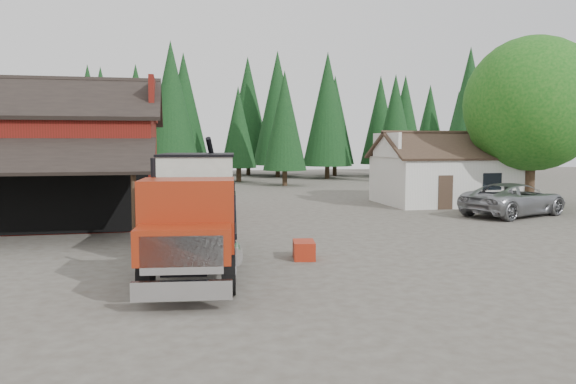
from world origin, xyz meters
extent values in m
plane|color=#4B453B|center=(0.00, 0.00, 0.00)|extent=(120.00, 120.00, 0.00)
cube|color=maroon|center=(-11.00, 10.00, 2.50)|extent=(12.00, 10.00, 5.00)
cube|color=black|center=(-11.00, 7.50, 6.00)|extent=(12.80, 5.53, 2.35)
cube|color=black|center=(-11.00, 12.50, 6.00)|extent=(12.80, 5.53, 2.35)
cube|color=maroon|center=(-5.00, 10.00, 6.00)|extent=(0.25, 7.00, 2.00)
cylinder|color=#382619|center=(-5.60, 2.10, 1.40)|extent=(0.20, 0.20, 2.80)
cube|color=black|center=(-11.00, 4.95, 2.00)|extent=(11.70, 0.08, 3.90)
cube|color=silver|center=(13.00, 13.00, 1.50)|extent=(8.00, 6.00, 3.00)
cube|color=#38281E|center=(13.00, 11.50, 3.75)|extent=(8.60, 3.42, 1.80)
cube|color=#38281E|center=(13.00, 14.50, 3.75)|extent=(8.60, 3.42, 1.80)
cube|color=silver|center=(9.00, 13.00, 3.75)|extent=(0.20, 4.20, 1.50)
cube|color=silver|center=(17.00, 13.00, 3.75)|extent=(0.20, 4.20, 1.50)
cube|color=#38281E|center=(11.50, 9.98, 1.00)|extent=(0.90, 0.06, 2.00)
cube|color=black|center=(14.50, 9.98, 1.60)|extent=(1.20, 0.06, 1.00)
cylinder|color=#382619|center=(17.00, 10.00, 1.60)|extent=(0.60, 0.60, 3.20)
sphere|color=#125114|center=(17.00, 10.00, 6.20)|extent=(8.00, 8.00, 8.00)
sphere|color=#125114|center=(15.80, 10.80, 5.00)|extent=(4.40, 4.40, 4.40)
sphere|color=#125114|center=(18.00, 9.20, 5.30)|extent=(4.80, 4.80, 4.80)
cylinder|color=#382619|center=(6.00, 30.00, 0.80)|extent=(0.44, 0.44, 1.60)
cone|color=black|center=(6.00, 30.00, 5.90)|extent=(3.96, 3.96, 9.00)
cylinder|color=#382619|center=(22.00, 26.00, 0.80)|extent=(0.44, 0.44, 1.60)
cone|color=black|center=(22.00, 26.00, 6.90)|extent=(4.84, 4.84, 11.00)
cylinder|color=#382619|center=(-4.00, 34.00, 0.80)|extent=(0.44, 0.44, 1.60)
cone|color=black|center=(-4.00, 34.00, 7.40)|extent=(5.28, 5.28, 12.00)
cylinder|color=black|center=(-4.87, -5.70, 0.55)|extent=(0.47, 1.12, 1.09)
cylinder|color=black|center=(-2.80, -5.93, 0.55)|extent=(0.47, 1.12, 1.09)
cylinder|color=black|center=(-4.34, -0.97, 0.55)|extent=(0.47, 1.12, 1.09)
cylinder|color=black|center=(-2.27, -1.20, 0.55)|extent=(0.47, 1.12, 1.09)
cylinder|color=black|center=(-4.18, 0.41, 0.55)|extent=(0.47, 1.12, 1.09)
cylinder|color=black|center=(-2.11, 0.18, 0.55)|extent=(0.47, 1.12, 1.09)
cube|color=black|center=(-3.48, -2.66, 0.94)|extent=(2.03, 8.59, 0.40)
cube|color=silver|center=(-4.00, -7.34, 0.55)|extent=(2.29, 0.43, 0.45)
cube|color=silver|center=(-3.99, -7.24, 1.34)|extent=(1.88, 0.31, 0.89)
cube|color=maroon|center=(-3.93, -6.65, 1.49)|extent=(2.36, 1.53, 0.84)
cube|color=maroon|center=(-3.78, -5.37, 2.03)|extent=(2.55, 1.94, 1.83)
cube|color=black|center=(-3.87, -6.16, 2.33)|extent=(2.08, 0.31, 0.89)
cylinder|color=black|center=(-4.67, -4.38, 2.58)|extent=(0.15, 0.15, 1.78)
cube|color=black|center=(-3.67, -4.39, 1.98)|extent=(2.43, 0.39, 1.59)
cube|color=black|center=(-3.32, -1.28, 1.21)|extent=(3.15, 5.99, 0.16)
cube|color=silver|center=(-3.32, -1.28, 2.68)|extent=(2.63, 3.50, 1.59)
cone|color=silver|center=(-3.32, -1.28, 1.68)|extent=(2.41, 2.41, 0.69)
cube|color=black|center=(-3.32, -1.28, 3.49)|extent=(2.74, 3.61, 0.08)
cylinder|color=black|center=(-2.58, 0.03, 2.58)|extent=(0.97, 2.11, 3.03)
cube|color=maroon|center=(-3.65, 1.15, 1.49)|extent=(0.68, 0.85, 0.45)
cylinder|color=silver|center=(-2.58, -4.86, 0.84)|extent=(0.66, 1.05, 0.56)
imported|color=#989A9F|center=(13.74, 6.63, 0.88)|extent=(6.93, 5.03, 1.75)
cube|color=#9C2411|center=(0.13, -1.97, 0.30)|extent=(0.87, 1.20, 0.60)
camera|label=1|loc=(-4.21, -20.02, 3.88)|focal=35.00mm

